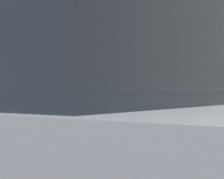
% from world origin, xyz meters
% --- Properties ---
extents(parking_meter, '(0.17, 0.18, 1.44)m').
position_xyz_m(parking_meter, '(-0.31, 0.31, 1.19)').
color(parking_meter, slate).
rests_on(parking_meter, sidewalk_curb).
extents(pedestrian_at_meter, '(0.63, 0.48, 1.72)m').
position_xyz_m(pedestrian_at_meter, '(-0.96, 0.29, 1.13)').
color(pedestrian_at_meter, brown).
rests_on(pedestrian_at_meter, sidewalk_curb).
extents(parked_sedan_gray, '(4.62, 1.87, 1.76)m').
position_xyz_m(parked_sedan_gray, '(-0.29, -1.24, 0.87)').
color(parked_sedan_gray, slate).
rests_on(parked_sedan_gray, ground).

